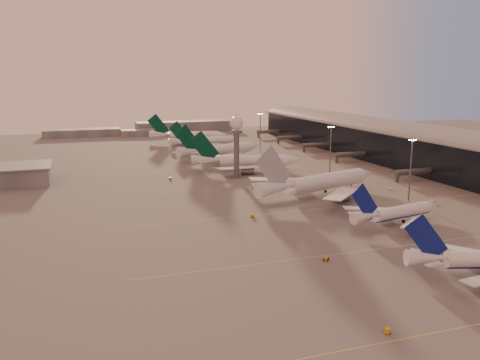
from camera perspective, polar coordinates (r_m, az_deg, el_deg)
name	(u,v)px	position (r m, az deg, el deg)	size (l,w,h in m)	color
ground	(364,266)	(137.97, 13.76, -9.32)	(700.00, 700.00, 0.00)	#555252
taxiway_markings	(352,205)	(198.50, 12.43, -2.77)	(180.00, 185.25, 0.02)	gold
terminal	(428,149)	(284.49, 20.38, 3.26)	(57.00, 362.00, 23.04)	black
radar_tower	(236,135)	(241.73, -0.40, 5.12)	(6.40, 6.40, 31.10)	#55575C
mast_b	(411,166)	(208.81, 18.62, 1.45)	(3.60, 0.56, 25.00)	#55575C
mast_c	(330,148)	(251.59, 10.13, 3.54)	(3.60, 0.56, 25.00)	#55575C
mast_d	(260,130)	(331.84, 2.29, 5.66)	(3.60, 0.56, 25.00)	#55575C
distant_horizon	(158,128)	(441.42, -9.20, 5.74)	(165.00, 37.50, 9.00)	slate
narrowbody_mid	(397,214)	(177.46, 17.18, -3.71)	(39.23, 31.02, 15.46)	white
widebody_white	(320,186)	(211.27, 8.97, -0.64)	(63.75, 50.29, 23.22)	white
greentail_a	(246,163)	(263.88, 0.72, 1.89)	(56.79, 45.36, 20.94)	white
greentail_b	(221,152)	(302.44, -2.18, 3.17)	(57.48, 45.65, 21.71)	white
greentail_c	(206,142)	(349.07, -3.79, 4.22)	(52.13, 41.79, 19.03)	white
greentail_d	(189,137)	(377.85, -5.79, 4.82)	(57.04, 45.54, 21.06)	white
gsv_truck_a	(388,327)	(105.63, 16.29, -15.58)	(5.24, 5.20, 2.19)	orange
gsv_tug_mid	(326,259)	(139.15, 9.63, -8.75)	(3.68, 3.42, 0.91)	orange
gsv_truck_b	(433,200)	(210.39, 20.81, -2.10)	(6.63, 4.23, 2.52)	silver
gsv_truck_c	(253,214)	(177.72, 1.44, -3.82)	(5.52, 4.96, 2.22)	orange
gsv_catering_b	(390,186)	(228.27, 16.51, -0.62)	(4.76, 2.51, 3.78)	silver
gsv_tug_far	(255,188)	(219.73, 1.65, -0.95)	(4.19, 4.43, 1.10)	silver
gsv_truck_d	(170,177)	(242.87, -7.88, 0.31)	(3.65, 6.08, 2.31)	orange
gsv_tug_hangar	(278,163)	(283.42, 4.33, 1.88)	(3.36, 2.33, 0.89)	silver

